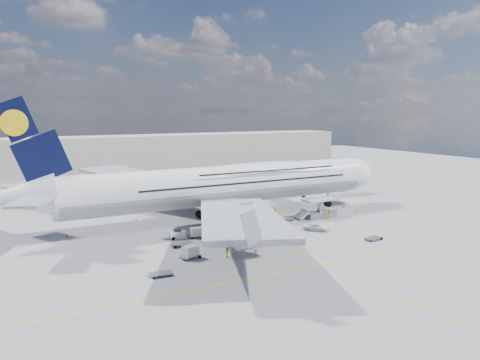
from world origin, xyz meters
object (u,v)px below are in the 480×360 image
catering_truck_outer (121,186)px  dolly_row_b (182,244)px  airliner (227,184)px  cone_tail (67,235)px  dolly_back (191,252)px  crew_van (275,212)px  crew_tug (295,232)px  cone_wing_left_outer (130,205)px  catering_truck_inner (148,197)px  service_van (316,227)px  cone_wing_left_inner (136,218)px  cone_wing_right_outer (256,250)px  baggage_tug (177,234)px  cone_nose (344,206)px  crew_wing (227,251)px  cargo_loader (318,211)px  crew_loader (329,215)px  dolly_row_a (161,273)px  dolly_nose_near (285,219)px  jet_bridge (315,169)px  dolly_row_c (197,232)px  cone_wing_right_inner (186,233)px  dolly_nose_far (374,238)px

catering_truck_outer → dolly_row_b: bearing=-61.6°
airliner → cone_tail: size_ratio=133.77×
dolly_back → crew_van: size_ratio=1.76×
crew_tug → cone_wing_left_outer: crew_tug is taller
catering_truck_inner → service_van: bearing=-76.9°
crew_tug → cone_wing_left_outer: (-16.98, 37.59, -0.48)m
cone_wing_left_inner → cone_wing_right_outer: cone_wing_left_inner is taller
baggage_tug → catering_truck_inner: size_ratio=0.42×
cone_nose → cone_wing_right_outer: cone_nose is taller
cone_nose → crew_wing: bearing=-153.9°
cargo_loader → crew_van: (-7.19, 4.43, -0.35)m
crew_loader → cone_wing_left_outer: 42.82m
cargo_loader → dolly_row_a: size_ratio=2.93×
service_van → cone_wing_left_inner: (-25.00, 23.35, -0.34)m
cargo_loader → baggage_tug: 30.00m
dolly_back → dolly_nose_near: 27.63m
crew_van → cone_wing_left_outer: (-22.22, 23.55, -0.61)m
dolly_row_a → cone_wing_left_inner: bearing=83.5°
cargo_loader → catering_truck_outer: bearing=121.4°
dolly_back → cone_wing_left_outer: bearing=69.7°
dolly_back → service_van: (25.22, 3.73, -0.37)m
cargo_loader → cone_wing_left_inner: 35.35m
jet_bridge → dolly_row_c: size_ratio=6.84×
dolly_nose_near → dolly_row_b: bearing=-159.6°
airliner → baggage_tug: airliner is taller
dolly_row_b → dolly_back: bearing=-80.9°
dolly_row_b → service_van: bearing=13.7°
dolly_row_a → cone_nose: size_ratio=5.10×
dolly_nose_near → cone_wing_left_outer: size_ratio=4.96×
crew_loader → dolly_back: bearing=-120.0°
cone_wing_right_inner → cargo_loader: bearing=-1.5°
catering_truck_inner → crew_tug: bearing=-85.1°
dolly_row_b → cone_wing_right_outer: (8.62, -7.94, -0.13)m
airliner → crew_tug: 18.27m
airliner → service_van: bearing=-57.6°
dolly_back → dolly_row_b: bearing=63.2°
crew_wing → cone_wing_left_inner: size_ratio=3.61×
baggage_tug → cone_tail: size_ratio=4.53×
dolly_nose_far → crew_loader: crew_loader is taller
dolly_row_c → crew_loader: (27.61, -0.34, -0.02)m
cone_nose → cone_wing_left_inner: bearing=165.9°
cargo_loader → crew_tug: size_ratio=5.51×
dolly_nose_far → cone_wing_right_inner: bearing=132.4°
crew_van → cone_tail: crew_van is taller
catering_truck_inner → cone_tail: (-20.14, -19.06, -1.40)m
jet_bridge → dolly_nose_far: size_ratio=5.94×
cargo_loader → catering_truck_inner: bearing=132.4°
dolly_back → service_van: bearing=-8.0°
crew_tug → cone_tail: 37.90m
dolly_row_b → cone_nose: (41.58, 10.27, -0.10)m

